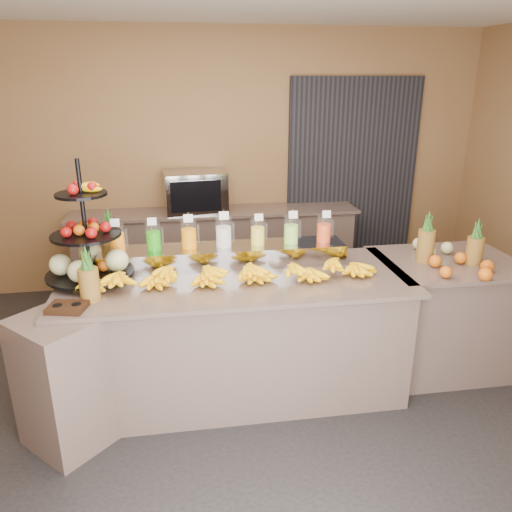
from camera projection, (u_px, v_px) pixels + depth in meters
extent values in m
plane|color=black|center=(243.00, 412.00, 3.62)|extent=(6.00, 6.00, 0.00)
cube|color=olive|center=(212.00, 163.00, 5.48)|extent=(6.00, 0.02, 2.80)
cube|color=black|center=(352.00, 178.00, 5.73)|extent=(1.50, 0.06, 2.20)
cube|color=#A28375|center=(237.00, 337.00, 3.75)|extent=(2.40, 0.90, 0.90)
cube|color=#A28375|center=(236.00, 280.00, 3.59)|extent=(2.50, 1.00, 0.03)
cube|color=#A28375|center=(67.00, 381.00, 3.21)|extent=(0.71, 0.71, 0.90)
cube|color=#A28375|center=(441.00, 315.00, 4.09)|extent=(1.00, 0.80, 0.90)
cube|color=#A28375|center=(449.00, 262.00, 3.93)|extent=(1.08, 0.88, 0.03)
cube|color=#A28375|center=(216.00, 252.00, 5.56)|extent=(3.00, 0.50, 0.90)
cube|color=#A28375|center=(215.00, 212.00, 5.40)|extent=(3.10, 0.55, 0.03)
cube|color=gray|center=(224.00, 255.00, 3.81)|extent=(1.85, 0.30, 0.15)
cylinder|color=silver|center=(117.00, 238.00, 3.64)|extent=(0.11, 0.11, 0.21)
cylinder|color=orange|center=(118.00, 242.00, 3.65)|extent=(0.10, 0.10, 0.14)
cylinder|color=gray|center=(115.00, 232.00, 3.63)|extent=(0.01, 0.01, 0.24)
cube|color=white|center=(115.00, 223.00, 3.54)|extent=(0.07, 0.02, 0.06)
cylinder|color=silver|center=(153.00, 237.00, 3.67)|extent=(0.11, 0.11, 0.20)
cylinder|color=#199E08|center=(154.00, 241.00, 3.69)|extent=(0.10, 0.10, 0.14)
cylinder|color=gray|center=(151.00, 230.00, 3.67)|extent=(0.01, 0.01, 0.24)
cube|color=white|center=(152.00, 221.00, 3.58)|extent=(0.06, 0.02, 0.06)
cylinder|color=silver|center=(189.00, 234.00, 3.71)|extent=(0.12, 0.12, 0.22)
cylinder|color=#FF8A00|center=(189.00, 239.00, 3.72)|extent=(0.11, 0.11, 0.15)
cylinder|color=gray|center=(186.00, 228.00, 3.70)|extent=(0.01, 0.01, 0.25)
cube|color=white|center=(188.00, 218.00, 3.61)|extent=(0.07, 0.02, 0.06)
cylinder|color=silver|center=(224.00, 232.00, 3.75)|extent=(0.12, 0.12, 0.22)
cylinder|color=silver|center=(224.00, 237.00, 3.76)|extent=(0.11, 0.11, 0.15)
cylinder|color=gray|center=(221.00, 225.00, 3.74)|extent=(0.01, 0.01, 0.27)
cube|color=white|center=(224.00, 216.00, 3.65)|extent=(0.07, 0.02, 0.06)
cylinder|color=silver|center=(258.00, 232.00, 3.79)|extent=(0.11, 0.11, 0.20)
cylinder|color=yellow|center=(258.00, 236.00, 3.80)|extent=(0.10, 0.10, 0.14)
cylinder|color=gray|center=(256.00, 226.00, 3.78)|extent=(0.01, 0.01, 0.24)
cube|color=white|center=(259.00, 217.00, 3.70)|extent=(0.06, 0.02, 0.06)
cylinder|color=silver|center=(291.00, 230.00, 3.82)|extent=(0.11, 0.11, 0.21)
cylinder|color=#99E24E|center=(291.00, 234.00, 3.84)|extent=(0.11, 0.11, 0.14)
cylinder|color=gray|center=(289.00, 224.00, 3.82)|extent=(0.01, 0.01, 0.25)
cube|color=white|center=(293.00, 215.00, 3.73)|extent=(0.07, 0.02, 0.06)
cylinder|color=silver|center=(324.00, 229.00, 3.86)|extent=(0.11, 0.11, 0.20)
cylinder|color=#ED4817|center=(324.00, 233.00, 3.87)|extent=(0.10, 0.10, 0.14)
cylinder|color=gray|center=(322.00, 223.00, 3.85)|extent=(0.01, 0.01, 0.24)
cube|color=white|center=(327.00, 214.00, 3.77)|extent=(0.06, 0.02, 0.06)
ellipsoid|color=#FFB90C|center=(94.00, 282.00, 3.37)|extent=(0.26, 0.19, 0.11)
ellipsoid|color=#FFB90C|center=(151.00, 279.00, 3.42)|extent=(0.26, 0.19, 0.11)
ellipsoid|color=#FFB90C|center=(206.00, 276.00, 3.48)|extent=(0.26, 0.19, 0.11)
ellipsoid|color=#FFB90C|center=(259.00, 273.00, 3.53)|extent=(0.26, 0.19, 0.11)
ellipsoid|color=#FFB90C|center=(310.00, 270.00, 3.59)|extent=(0.26, 0.19, 0.11)
ellipsoid|color=#FFB90C|center=(360.00, 267.00, 3.64)|extent=(0.26, 0.19, 0.11)
ellipsoid|color=#FFB90C|center=(122.00, 270.00, 3.37)|extent=(0.21, 0.17, 0.10)
ellipsoid|color=#FFB90C|center=(167.00, 268.00, 3.41)|extent=(0.21, 0.17, 0.10)
ellipsoid|color=#FFB90C|center=(211.00, 265.00, 3.46)|extent=(0.21, 0.17, 0.10)
ellipsoid|color=#FFB90C|center=(253.00, 263.00, 3.50)|extent=(0.21, 0.17, 0.10)
ellipsoid|color=#FFB90C|center=(295.00, 261.00, 3.55)|extent=(0.21, 0.17, 0.10)
ellipsoid|color=#FFB90C|center=(336.00, 259.00, 3.59)|extent=(0.21, 0.17, 0.10)
cylinder|color=black|center=(84.00, 222.00, 3.41)|extent=(0.03, 0.03, 0.86)
cylinder|color=black|center=(91.00, 273.00, 3.54)|extent=(0.70, 0.70, 0.02)
cylinder|color=black|center=(86.00, 235.00, 3.44)|extent=(0.55, 0.55, 0.02)
cylinder|color=black|center=(81.00, 194.00, 3.34)|extent=(0.39, 0.39, 0.02)
sphere|color=beige|center=(117.00, 260.00, 3.53)|extent=(0.16, 0.16, 0.16)
sphere|color=#980E0D|center=(105.00, 227.00, 3.44)|extent=(0.08, 0.08, 0.08)
sphere|color=orange|center=(76.00, 267.00, 3.51)|extent=(0.09, 0.09, 0.09)
cube|color=black|center=(67.00, 307.00, 3.08)|extent=(0.26, 0.22, 0.03)
cylinder|color=brown|center=(89.00, 285.00, 3.19)|extent=(0.13, 0.13, 0.22)
cone|color=#21521B|center=(86.00, 257.00, 3.12)|extent=(0.06, 0.06, 0.16)
cylinder|color=brown|center=(111.00, 245.00, 3.86)|extent=(0.15, 0.15, 0.27)
cone|color=#21521B|center=(108.00, 217.00, 3.79)|extent=(0.07, 0.07, 0.16)
cylinder|color=brown|center=(426.00, 246.00, 3.86)|extent=(0.14, 0.14, 0.25)
cylinder|color=brown|center=(474.00, 251.00, 3.82)|extent=(0.13, 0.13, 0.21)
ellipsoid|color=orange|center=(461.00, 266.00, 3.67)|extent=(0.38, 0.25, 0.10)
cube|color=gray|center=(195.00, 191.00, 5.29)|extent=(0.68, 0.50, 0.43)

